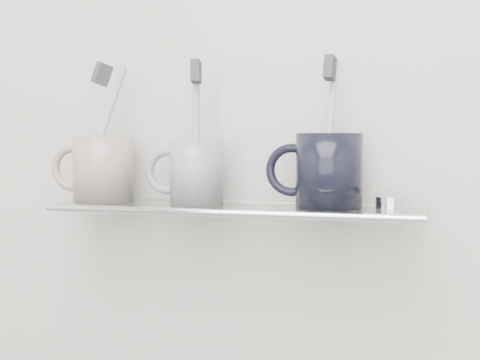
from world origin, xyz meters
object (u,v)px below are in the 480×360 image
(shelf_glass, at_px, (234,208))
(mug_center, at_px, (196,171))
(mug_left, at_px, (103,169))
(mug_right, at_px, (329,171))

(shelf_glass, distance_m, mug_center, 0.07)
(mug_left, xyz_separation_m, mug_center, (0.14, 0.00, -0.00))
(mug_center, height_order, mug_right, mug_right)
(mug_left, height_order, mug_center, mug_left)
(mug_left, xyz_separation_m, mug_right, (0.32, 0.00, 0.00))
(shelf_glass, height_order, mug_left, mug_left)
(shelf_glass, relative_size, mug_right, 5.15)
(shelf_glass, relative_size, mug_left, 5.29)
(mug_left, bearing_deg, mug_right, 14.41)
(mug_left, bearing_deg, mug_center, 14.41)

